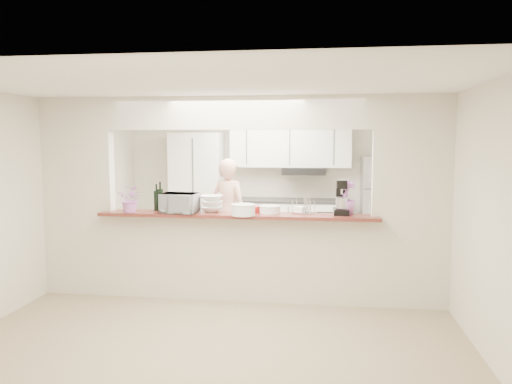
% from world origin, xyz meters
% --- Properties ---
extents(floor, '(6.00, 6.00, 0.00)m').
position_xyz_m(floor, '(0.00, 0.00, 0.00)').
color(floor, tan).
rests_on(floor, ground).
extents(tile_overlay, '(5.00, 2.90, 0.01)m').
position_xyz_m(tile_overlay, '(0.00, 1.55, 0.01)').
color(tile_overlay, beige).
rests_on(tile_overlay, floor).
extents(partition, '(5.00, 0.15, 2.50)m').
position_xyz_m(partition, '(0.00, 0.00, 1.48)').
color(partition, beige).
rests_on(partition, floor).
extents(bar_counter, '(3.40, 0.38, 1.09)m').
position_xyz_m(bar_counter, '(0.00, -0.00, 0.58)').
color(bar_counter, beige).
rests_on(bar_counter, floor).
extents(kitchen_cabinets, '(3.15, 0.62, 2.25)m').
position_xyz_m(kitchen_cabinets, '(-0.19, 2.72, 0.97)').
color(kitchen_cabinets, white).
rests_on(kitchen_cabinets, floor).
extents(refrigerator, '(0.75, 0.70, 1.70)m').
position_xyz_m(refrigerator, '(2.05, 2.65, 0.85)').
color(refrigerator, '#9C9CA1').
rests_on(refrigerator, floor).
extents(flower_left, '(0.32, 0.28, 0.33)m').
position_xyz_m(flower_left, '(-1.30, -0.15, 1.26)').
color(flower_left, '#D26FB3').
rests_on(flower_left, bar_counter).
extents(wine_bottle_a, '(0.07, 0.07, 0.34)m').
position_xyz_m(wine_bottle_a, '(-1.05, 0.07, 1.22)').
color(wine_bottle_a, black).
rests_on(wine_bottle_a, bar_counter).
extents(wine_bottle_b, '(0.07, 0.07, 0.37)m').
position_xyz_m(wine_bottle_b, '(-1.00, 0.07, 1.23)').
color(wine_bottle_b, black).
rests_on(wine_bottle_b, bar_counter).
extents(toaster_oven, '(0.46, 0.33, 0.24)m').
position_xyz_m(toaster_oven, '(-0.70, -0.10, 1.21)').
color(toaster_oven, '#B4B5BA').
rests_on(toaster_oven, bar_counter).
extents(serving_bowls, '(0.28, 0.28, 0.20)m').
position_xyz_m(serving_bowls, '(-0.34, 0.05, 1.19)').
color(serving_bowls, white).
rests_on(serving_bowls, bar_counter).
extents(plate_stack_a, '(0.29, 0.29, 0.13)m').
position_xyz_m(plate_stack_a, '(0.10, -0.19, 1.16)').
color(plate_stack_a, white).
rests_on(plate_stack_a, bar_counter).
extents(plate_stack_b, '(0.26, 0.26, 0.09)m').
position_xyz_m(plate_stack_b, '(0.39, 0.03, 1.14)').
color(plate_stack_b, white).
rests_on(plate_stack_b, bar_counter).
extents(red_bowl, '(0.16, 0.16, 0.07)m').
position_xyz_m(red_bowl, '(0.20, 0.08, 1.13)').
color(red_bowl, maroon).
rests_on(red_bowl, bar_counter).
extents(tan_bowl, '(0.15, 0.15, 0.07)m').
position_xyz_m(tan_bowl, '(0.05, 0.08, 1.12)').
color(tan_bowl, '#BFAF87').
rests_on(tan_bowl, bar_counter).
extents(utensil_caddy, '(0.29, 0.23, 0.24)m').
position_xyz_m(utensil_caddy, '(0.80, 0.05, 1.19)').
color(utensil_caddy, silver).
rests_on(utensil_caddy, bar_counter).
extents(stand_mixer, '(0.18, 0.29, 0.42)m').
position_xyz_m(stand_mixer, '(1.25, 0.06, 1.28)').
color(stand_mixer, black).
rests_on(stand_mixer, bar_counter).
extents(flower_right, '(0.25, 0.25, 0.42)m').
position_xyz_m(flower_right, '(1.30, 0.05, 1.30)').
color(flower_right, '#BA65BC').
rests_on(flower_right, bar_counter).
extents(person, '(0.72, 0.62, 1.68)m').
position_xyz_m(person, '(-0.42, 1.61, 0.84)').
color(person, '#DCA18F').
rests_on(person, floor).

